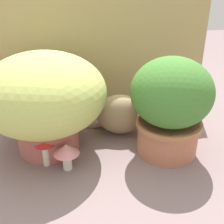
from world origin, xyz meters
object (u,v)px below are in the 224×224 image
at_px(grass_planter, 44,98).
at_px(mushroom_ornament_pink, 66,151).
at_px(cat, 123,112).
at_px(leafy_planter, 171,104).
at_px(mushroom_ornament_red, 45,145).

height_order(grass_planter, mushroom_ornament_pink, grass_planter).
bearing_deg(grass_planter, cat, 11.60).
height_order(leafy_planter, mushroom_ornament_red, leafy_planter).
xyz_separation_m(cat, mushroom_ornament_pink, (-0.32, -0.27, -0.03)).
bearing_deg(cat, mushroom_ornament_red, -151.81).
relative_size(cat, mushroom_ornament_red, 2.53).
xyz_separation_m(grass_planter, mushroom_ornament_pink, (0.08, -0.19, -0.18)).
bearing_deg(leafy_planter, grass_planter, 166.45).
bearing_deg(leafy_planter, mushroom_ornament_pink, -174.05).
relative_size(cat, mushroom_ornament_pink, 2.87).
relative_size(leafy_planter, cat, 1.28).
xyz_separation_m(cat, mushroom_ornament_red, (-0.41, -0.22, -0.01)).
xyz_separation_m(grass_planter, cat, (0.40, 0.08, -0.15)).
height_order(leafy_planter, mushroom_ornament_pink, leafy_planter).
height_order(grass_planter, mushroom_ornament_red, grass_planter).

